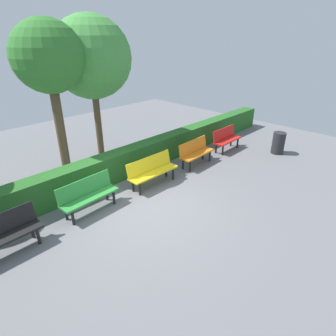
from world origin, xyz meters
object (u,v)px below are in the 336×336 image
Objects in this scene: bench_black at (1,234)px; bench_yellow at (152,170)px; bench_orange at (195,152)px; tree_near at (91,58)px; bench_red at (226,138)px; tree_mid at (48,59)px; bench_green at (88,194)px; trash_bin at (278,143)px.

bench_yellow is at bearing 178.55° from bench_black.
tree_near is at bearing -60.52° from bench_orange.
bench_black is (6.18, -0.02, 0.00)m from bench_orange.
tree_mid is (5.29, -2.61, 3.03)m from bench_red.
bench_yellow is (2.02, -0.01, 0.00)m from bench_orange.
bench_green is 3.97m from tree_mid.
bench_green is (2.08, -0.13, -0.00)m from bench_yellow.
trash_bin is at bearing 146.55° from tree_mid.
bench_black is at bearing -2.29° from bench_orange.
tree_near is at bearing -147.10° from bench_black.
trash_bin is at bearing 168.68° from bench_black.
bench_red is 6.63m from tree_mid.
tree_mid reaches higher than bench_green.
bench_green is at bearing -2.10° from bench_red.
tree_near is (-2.27, -2.83, 2.93)m from bench_green.
bench_red and bench_orange have the same top height.
bench_yellow is at bearing 86.34° from tree_near.
bench_red is 3.91m from bench_yellow.
bench_yellow is at bearing 173.64° from bench_green.
trash_bin is at bearing 163.57° from bench_green.
bench_black reaches higher than trash_bin.
tree_mid reaches higher than bench_black.
tree_near reaches higher than bench_black.
bench_red reaches higher than trash_bin.
trash_bin is (-9.16, 1.61, -0.08)m from bench_black.
tree_mid is (-0.70, -2.48, 3.02)m from bench_green.
bench_black is at bearing 0.83° from bench_green.
bench_red is at bearing -179.33° from bench_yellow.
bench_black is 9.30m from trash_bin.
bench_green is 1.91× the size of trash_bin.
bench_orange reaches higher than bench_black.
bench_black is at bearing 0.52° from bench_yellow.
bench_black is 4.86m from tree_mid.
tree_near reaches higher than bench_orange.
tree_near is 5.85× the size of trash_bin.
bench_black is (4.15, -0.01, -0.00)m from bench_yellow.
trash_bin is (-2.99, 1.59, -0.07)m from bench_orange.
bench_orange is 0.94× the size of bench_green.
bench_red is 5.99m from bench_green.
bench_orange is 0.95× the size of bench_black.
tree_mid is at bearing -27.15° from bench_red.
tree_near reaches higher than bench_yellow.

